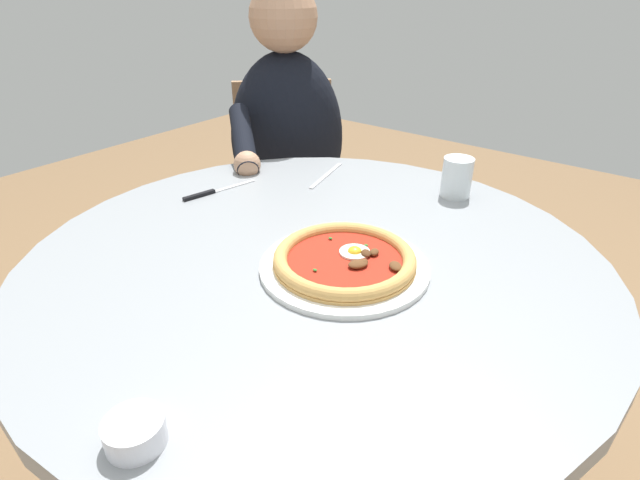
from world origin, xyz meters
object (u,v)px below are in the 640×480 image
Objects in this scene: pizza_on_plate at (345,261)px; steak_knife at (210,192)px; diner_person at (289,197)px; fork_utensil at (326,175)px; water_glass at (456,180)px; dining_table at (314,302)px; ramekin_capers at (135,431)px; cafe_chair_diner at (287,180)px.

pizza_on_plate is 0.45m from steak_knife.
diner_person is at bearing 109.49° from steak_knife.
diner_person is (-0.31, 0.20, -0.21)m from fork_utensil.
dining_table is at bearing -102.52° from water_glass.
pizza_on_plate is (0.08, -0.01, 0.12)m from dining_table.
steak_knife is 2.76× the size of ramekin_capers.
fork_utensil is 0.22× the size of cafe_chair_diner.
fork_utensil is (0.15, 0.26, -0.00)m from steak_knife.
water_glass reaches higher than ramekin_capers.
dining_table is 5.78× the size of fork_utensil.
pizza_on_plate is 0.84m from diner_person.
dining_table is 0.91× the size of diner_person.
steak_knife is at bearing 132.32° from ramekin_capers.
steak_knife reaches higher than dining_table.
dining_table is at bearing -45.02° from cafe_chair_diner.
pizza_on_plate is 0.97m from cafe_chair_diner.
dining_table is 5.68× the size of steak_knife.
dining_table is 11.74× the size of water_glass.
fork_utensil is 0.54m from cafe_chair_diner.
fork_utensil is at bearing -165.04° from water_glass.
diner_person is at bearing 147.07° from fork_utensil.
cafe_chair_diner is at bearing 134.98° from dining_table.
cafe_chair_diner is (-0.73, 1.07, -0.22)m from ramekin_capers.
diner_person is 1.37× the size of cafe_chair_diner.
ramekin_capers is at bearing -57.03° from diner_person.
fork_utensil is 0.43m from diner_person.
dining_table is at bearing -56.11° from fork_utensil.
ramekin_capers is 1.31m from cafe_chair_diner.
ramekin_capers is 0.08× the size of cafe_chair_diner.
diner_person is (-0.62, 0.12, -0.25)m from water_glass.
cafe_chair_diner is (-0.40, 0.30, -0.21)m from fork_utensil.
pizza_on_plate reaches higher than steak_knife.
dining_table is at bearing 103.03° from ramekin_capers.
cafe_chair_diner is (-0.62, 0.62, -0.10)m from dining_table.
pizza_on_plate is at bearing -6.24° from dining_table.
pizza_on_plate is 3.27× the size of water_glass.
steak_knife is at bearing 169.51° from dining_table.
water_glass is at bearing 87.84° from pizza_on_plate.
cafe_chair_diner is at bearing 134.29° from diner_person.
water_glass is 0.08× the size of diner_person.
water_glass is at bearing 90.86° from ramekin_capers.
water_glass is 0.48× the size of steak_knife.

